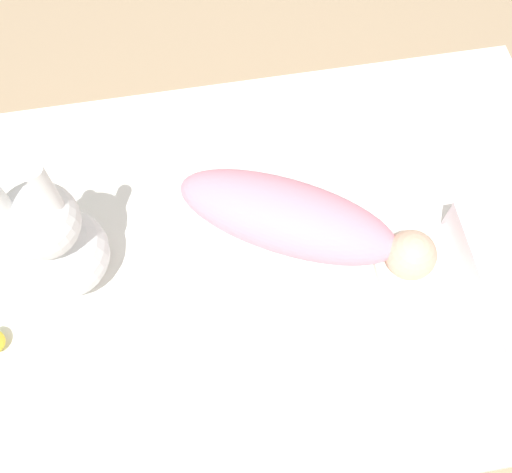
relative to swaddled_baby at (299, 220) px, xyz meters
The scene contains 5 objects.
ground_plane 0.28m from the swaddled_baby, 163.75° to the right, with size 12.00×12.00×0.00m, color #9E8466.
bed_mattress 0.22m from the swaddled_baby, 163.75° to the right, with size 1.55×0.94×0.17m.
burp_cloth 0.29m from the swaddled_baby, 24.37° to the right, with size 0.25×0.16×0.02m.
swaddled_baby is the anchor object (origin of this frame).
bunny_plush 0.47m from the swaddled_baby, behind, with size 0.18×0.18×0.38m.
Camera 1 is at (-0.02, -0.49, 1.30)m, focal length 42.00 mm.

